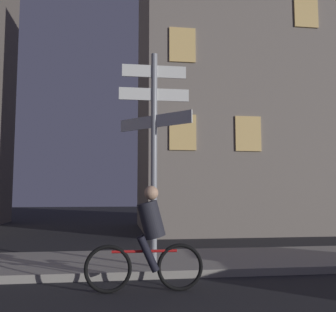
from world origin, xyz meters
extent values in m
cube|color=gray|center=(0.00, 6.57, 0.07)|extent=(40.00, 2.54, 0.14)
cylinder|color=gray|center=(-0.06, 5.77, 2.18)|extent=(0.12, 0.12, 4.07)
cube|color=white|center=(-0.06, 5.77, 3.86)|extent=(1.25, 0.03, 0.24)
cube|color=white|center=(-0.06, 5.77, 3.40)|extent=(1.36, 0.03, 0.24)
cube|color=white|center=(-0.06, 5.77, 2.87)|extent=(1.26, 1.26, 0.24)
torus|color=black|center=(-0.88, 4.49, 0.36)|extent=(0.72, 0.06, 0.72)
torus|color=black|center=(0.22, 4.48, 0.36)|extent=(0.72, 0.06, 0.72)
cylinder|color=red|center=(-0.33, 4.48, 0.61)|extent=(1.00, 0.05, 0.04)
cylinder|color=#26262D|center=(-0.23, 4.48, 1.08)|extent=(0.45, 0.32, 0.61)
sphere|color=tan|center=(-0.23, 4.48, 1.50)|extent=(0.22, 0.22, 0.22)
cylinder|color=black|center=(-0.28, 4.39, 0.58)|extent=(0.34, 0.12, 0.55)
cylinder|color=black|center=(-0.28, 4.57, 0.58)|extent=(0.34, 0.12, 0.55)
cube|color=slate|center=(5.95, 13.97, 6.01)|extent=(11.32, 6.11, 12.02)
cube|color=#F2C672|center=(1.42, 10.89, 3.50)|extent=(0.90, 0.06, 1.20)
cube|color=#F2C672|center=(3.69, 10.89, 3.50)|extent=(0.90, 0.06, 1.20)
cube|color=#F2C672|center=(1.42, 10.89, 6.51)|extent=(0.90, 0.06, 1.20)
cube|color=#F2C672|center=(5.95, 10.89, 8.01)|extent=(0.90, 0.06, 1.20)
camera|label=1|loc=(-0.79, -1.45, 1.51)|focal=40.76mm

